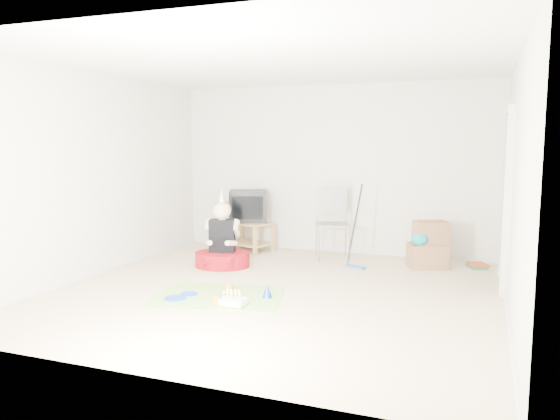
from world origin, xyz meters
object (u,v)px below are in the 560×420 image
(birthday_cake, at_px, (233,302))
(cardboard_boxes, at_px, (428,245))
(tv_stand, at_px, (248,233))
(seated_woman, at_px, (222,250))
(folding_chair, at_px, (333,224))
(crt_tv, at_px, (248,206))

(birthday_cake, bearing_deg, cardboard_boxes, 55.65)
(tv_stand, xyz_separation_m, birthday_cake, (1.06, -2.78, -0.24))
(tv_stand, relative_size, cardboard_boxes, 1.34)
(seated_woman, relative_size, birthday_cake, 4.10)
(cardboard_boxes, bearing_deg, folding_chair, 177.40)
(tv_stand, relative_size, crt_tv, 1.49)
(crt_tv, height_order, seated_woman, seated_woman)
(folding_chair, bearing_deg, crt_tv, 173.74)
(tv_stand, bearing_deg, seated_woman, -83.74)
(cardboard_boxes, bearing_deg, tv_stand, 175.53)
(tv_stand, height_order, cardboard_boxes, cardboard_boxes)
(crt_tv, distance_m, seated_woman, 1.28)
(crt_tv, height_order, birthday_cake, crt_tv)
(seated_woman, xyz_separation_m, birthday_cake, (0.93, -1.60, -0.20))
(folding_chair, relative_size, cardboard_boxes, 1.67)
(folding_chair, relative_size, birthday_cake, 4.03)
(seated_woman, bearing_deg, folding_chair, 38.23)
(folding_chair, distance_m, seated_woman, 1.68)
(crt_tv, relative_size, seated_woman, 0.53)
(birthday_cake, bearing_deg, seated_woman, 120.09)
(tv_stand, xyz_separation_m, folding_chair, (1.43, -0.16, 0.24))
(cardboard_boxes, bearing_deg, seated_woman, -160.24)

